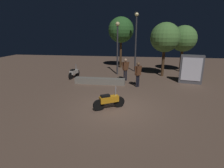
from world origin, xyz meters
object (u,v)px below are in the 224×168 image
motorcycle_orange_foreground (109,101)px  person_rider_beside (125,68)px  person_bystander_far (138,72)px  streetlamp_near (117,41)px  streetlamp_far (136,36)px  kiosk_billboard (191,69)px  motorcycle_white_parked_left (74,73)px

motorcycle_orange_foreground → person_rider_beside: size_ratio=0.84×
person_bystander_far → streetlamp_near: 4.50m
motorcycle_orange_foreground → streetlamp_near: 8.01m
person_bystander_far → streetlamp_far: 5.67m
person_bystander_far → kiosk_billboard: 4.19m
streetlamp_near → streetlamp_far: bearing=44.0°
motorcycle_white_parked_left → person_bystander_far: 5.64m
motorcycle_orange_foreground → streetlamp_near: (-0.47, 7.60, 2.49)m
person_rider_beside → streetlamp_far: bearing=140.9°
motorcycle_white_parked_left → streetlamp_near: (3.44, 1.79, 2.49)m
streetlamp_near → kiosk_billboard: streetlamp_near is taller
motorcycle_orange_foreground → person_rider_beside: person_rider_beside is taller
person_bystander_far → streetlamp_near: bearing=-14.4°
motorcycle_white_parked_left → person_rider_beside: 4.36m
person_bystander_far → streetlamp_far: size_ratio=0.32×
motorcycle_white_parked_left → streetlamp_near: size_ratio=0.36×
kiosk_billboard → streetlamp_far: bearing=-29.1°
motorcycle_orange_foreground → person_rider_beside: 5.56m
motorcycle_orange_foreground → motorcycle_white_parked_left: 7.01m
person_rider_beside → kiosk_billboard: size_ratio=0.83×
motorcycle_white_parked_left → streetlamp_far: (4.99, 3.29, 2.96)m
person_bystander_far → streetlamp_far: (-0.29, 5.15, 2.36)m
streetlamp_near → streetlamp_far: streetlamp_far is taller
person_rider_beside → streetlamp_far: streetlamp_far is taller
person_rider_beside → person_bystander_far: size_ratio=1.01×
motorcycle_white_parked_left → streetlamp_near: bearing=-52.0°
motorcycle_white_parked_left → person_bystander_far: person_bystander_far is taller
person_bystander_far → kiosk_billboard: bearing=-109.6°
person_rider_beside → streetlamp_near: bearing=174.3°
motorcycle_orange_foreground → streetlamp_far: size_ratio=0.27×
person_bystander_far → kiosk_billboard: kiosk_billboard is taller
streetlamp_far → motorcycle_orange_foreground: bearing=-96.8°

